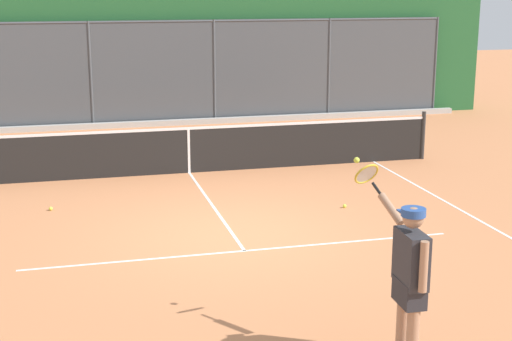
# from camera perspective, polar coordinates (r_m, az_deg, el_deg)

# --- Properties ---
(ground_plane) EXTENTS (60.00, 60.00, 0.00)m
(ground_plane) POSITION_cam_1_polar(r_m,az_deg,el_deg) (11.90, -1.77, -4.80)
(ground_plane) COLOR #C67A4C
(court_line_markings) EXTENTS (8.29, 8.98, 0.01)m
(court_line_markings) POSITION_cam_1_polar(r_m,az_deg,el_deg) (10.85, -0.44, -6.66)
(court_line_markings) COLOR white
(court_line_markings) RESTS_ON ground
(fence_backdrop) EXTENTS (19.95, 1.37, 3.48)m
(fence_backdrop) POSITION_cam_1_polar(r_m,az_deg,el_deg) (21.74, -7.92, 8.18)
(fence_backdrop) COLOR #474C51
(fence_backdrop) RESTS_ON ground
(tennis_net) EXTENTS (10.65, 0.09, 1.07)m
(tennis_net) POSITION_cam_1_polar(r_m,az_deg,el_deg) (15.69, -5.08, 1.59)
(tennis_net) COLOR #2D2D2D
(tennis_net) RESTS_ON ground
(tennis_player) EXTENTS (0.44, 1.40, 1.96)m
(tennis_player) POSITION_cam_1_polar(r_m,az_deg,el_deg) (7.83, 11.44, -7.56)
(tennis_player) COLOR navy
(tennis_player) RESTS_ON ground
(tennis_ball_by_sideline) EXTENTS (0.07, 0.07, 0.07)m
(tennis_ball_by_sideline) POSITION_cam_1_polar(r_m,az_deg,el_deg) (13.36, 6.67, -2.67)
(tennis_ball_by_sideline) COLOR #D6E042
(tennis_ball_by_sideline) RESTS_ON ground
(tennis_ball_mid_court) EXTENTS (0.07, 0.07, 0.07)m
(tennis_ball_mid_court) POSITION_cam_1_polar(r_m,az_deg,el_deg) (13.58, -15.18, -2.78)
(tennis_ball_mid_court) COLOR #D6E042
(tennis_ball_mid_court) RESTS_ON ground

